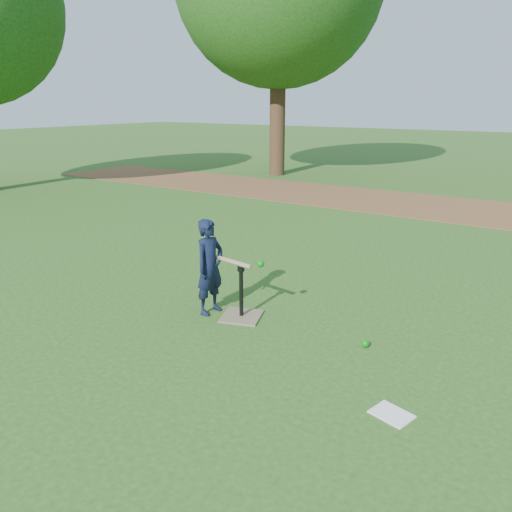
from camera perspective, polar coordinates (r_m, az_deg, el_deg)
The scene contains 7 objects.
ground at distance 5.53m, azimuth 1.82°, elevation -7.82°, with size 80.00×80.00×0.00m, color #285116.
dirt_strip at distance 12.28m, azimuth 20.65°, elevation 5.21°, with size 24.00×3.00×0.01m, color brown.
child at distance 5.67m, azimuth -5.30°, elevation -1.26°, with size 0.40×0.26×1.10m, color black.
wiffle_ball_ground at distance 5.16m, azimuth 12.38°, elevation -9.74°, with size 0.08×0.08×0.08m, color #0B800E.
clipboard at distance 4.23m, azimuth 15.26°, elevation -17.04°, with size 0.30×0.23×0.01m, color white.
batting_tee at distance 5.67m, azimuth -1.68°, elevation -5.97°, with size 0.55×0.55×0.61m.
swing_action at distance 5.51m, azimuth -2.47°, elevation -0.64°, with size 0.73×0.16×0.09m.
Camera 1 is at (2.62, -4.27, 2.35)m, focal length 35.00 mm.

